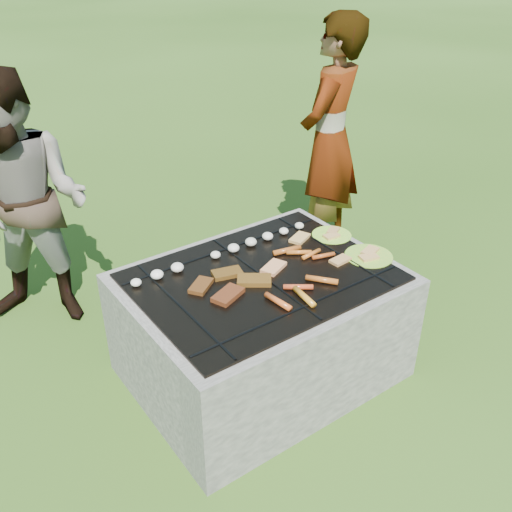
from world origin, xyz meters
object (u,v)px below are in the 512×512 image
(fire_pit, at_px, (262,329))
(plate_far, at_px, (332,235))
(bystander, at_px, (26,206))
(plate_near, at_px, (369,256))
(cook, at_px, (330,141))

(fire_pit, height_order, plate_far, plate_far)
(fire_pit, xyz_separation_m, bystander, (-0.76, 1.17, 0.47))
(plate_far, bearing_deg, fire_pit, -168.54)
(plate_far, xyz_separation_m, plate_near, (0.00, -0.28, 0.00))
(bystander, bearing_deg, plate_near, -5.59)
(fire_pit, distance_m, plate_far, 0.66)
(plate_far, relative_size, cook, 0.15)
(cook, xyz_separation_m, bystander, (-1.94, 0.33, -0.08))
(fire_pit, xyz_separation_m, plate_near, (0.56, -0.17, 0.33))
(cook, relative_size, bystander, 1.10)
(fire_pit, height_order, cook, cook)
(plate_far, distance_m, plate_near, 0.28)
(plate_near, relative_size, cook, 0.16)
(plate_far, bearing_deg, bystander, 141.30)
(fire_pit, bearing_deg, plate_near, -16.81)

